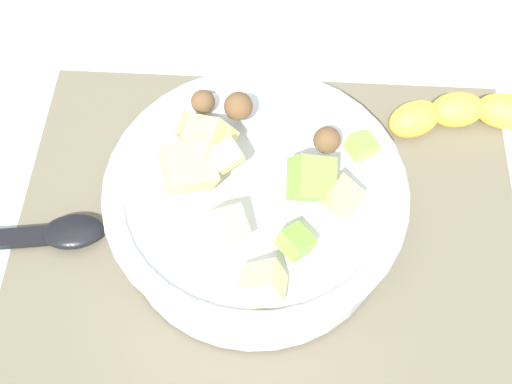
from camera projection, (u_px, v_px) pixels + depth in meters
name	position (u px, v px, depth m)	size (l,w,h in m)	color
ground_plane	(267.00, 229.00, 0.64)	(2.40, 2.40, 0.00)	silver
placemat	(267.00, 227.00, 0.64)	(0.47, 0.36, 0.01)	#756B56
salad_bowl	(255.00, 197.00, 0.60)	(0.26, 0.26, 0.12)	white
serving_spoon	(12.00, 237.00, 0.62)	(0.25, 0.06, 0.01)	black
banana_whole	(458.00, 113.00, 0.69)	(0.15, 0.07, 0.04)	yellow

